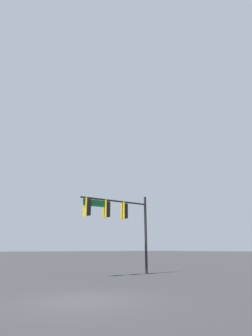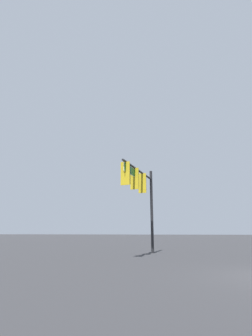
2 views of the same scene
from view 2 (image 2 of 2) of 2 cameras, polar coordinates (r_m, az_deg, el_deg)
name	(u,v)px [view 2 (image 2 of 2)]	position (r m, az deg, el deg)	size (l,w,h in m)	color
signal_pole_near	(140,187)	(16.64, 3.12, -4.12)	(5.72, 0.70, 5.77)	black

